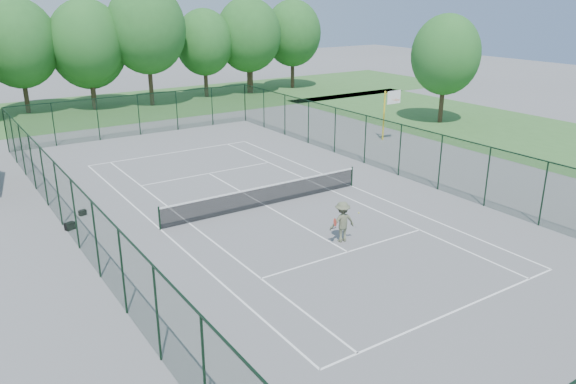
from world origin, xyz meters
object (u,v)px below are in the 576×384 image
tennis_player (342,222)px  sports_bag_a (70,226)px  basketball_goal (389,105)px  tennis_net (266,195)px

tennis_player → sports_bag_a: bearing=140.6°
basketball_goal → sports_bag_a: bearing=-169.8°
sports_bag_a → tennis_player: size_ratio=0.20×
tennis_net → basketball_goal: bearing=24.3°
basketball_goal → tennis_player: (-13.61, -11.78, -1.69)m
tennis_net → sports_bag_a: (-8.84, 2.24, -0.41)m
basketball_goal → tennis_player: basketball_goal is taller
tennis_net → tennis_player: bearing=-84.9°
basketball_goal → sports_bag_a: basketball_goal is taller
tennis_net → sports_bag_a: tennis_net is taller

